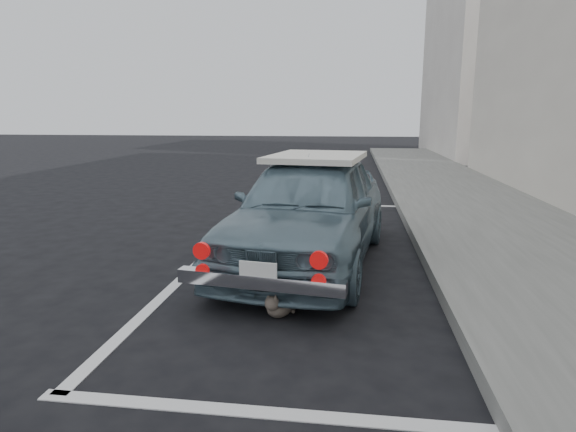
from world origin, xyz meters
name	(u,v)px	position (x,y,z in m)	size (l,w,h in m)	color
ground	(216,366)	(0.00, 0.00, 0.00)	(80.00, 80.00, 0.00)	black
sidewalk	(571,283)	(3.20, 2.00, 0.07)	(2.80, 40.00, 0.15)	#61615C
building_far	(479,64)	(6.35, 20.00, 4.00)	(3.50, 10.00, 8.00)	beige
pline_rear	(273,413)	(0.50, -0.50, 0.00)	(3.00, 0.12, 0.01)	silver
pline_front	(330,205)	(0.50, 6.50, 0.00)	(3.00, 0.12, 0.01)	silver
pline_side	(213,249)	(-0.90, 3.00, 0.00)	(0.12, 7.00, 0.01)	silver
retro_coupe	(310,208)	(0.43, 2.65, 0.67)	(2.07, 4.07, 1.33)	slate
cat	(280,304)	(0.32, 0.92, 0.12)	(0.32, 0.45, 0.26)	#7A6A5D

